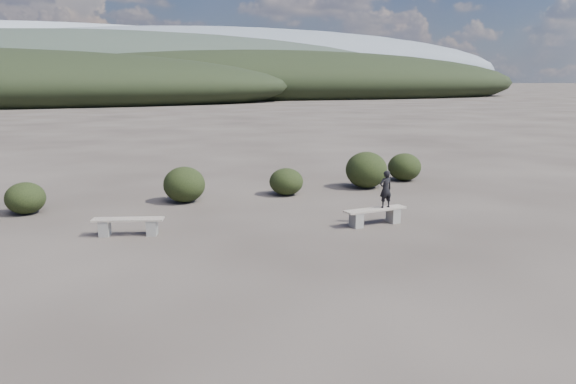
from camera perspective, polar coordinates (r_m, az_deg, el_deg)
name	(u,v)px	position (r m, az deg, el deg)	size (l,w,h in m)	color
ground	(341,284)	(10.74, 5.44, -9.30)	(1200.00, 1200.00, 0.00)	#322B27
bench_left	(128,225)	(14.39, -15.92, -3.25)	(1.76, 0.80, 0.43)	gray
bench_right	(375,215)	(15.03, 8.85, -2.32)	(1.79, 0.57, 0.44)	gray
seated_person	(386,189)	(15.06, 9.89, 0.29)	(0.36, 0.24, 1.00)	black
shrub_a	(25,198)	(17.71, -25.13, -0.57)	(1.12, 1.12, 0.91)	black
shrub_b	(184,185)	(17.86, -10.49, 0.75)	(1.31, 1.31, 1.12)	black
shrub_c	(286,182)	(18.67, -0.18, 1.06)	(1.13, 1.13, 0.91)	black
shrub_d	(366,170)	(20.09, 7.96, 2.24)	(1.47, 1.47, 1.29)	black
shrub_e	(405,167)	(21.84, 11.75, 2.51)	(1.26, 1.26, 1.05)	black
mountain_ridges	(83,68)	(348.28, -20.07, 11.79)	(500.00, 400.00, 56.00)	black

